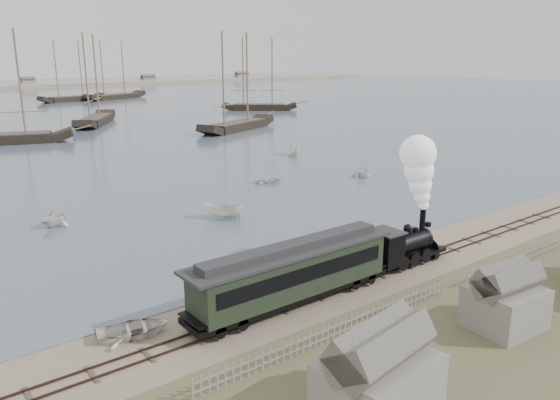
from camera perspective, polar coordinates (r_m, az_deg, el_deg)
ground at (r=40.90m, az=6.05°, el=-7.57°), size 600.00×600.00×0.00m
rail_track at (r=39.59m, az=8.08°, el=-8.37°), size 120.00×1.80×0.16m
picket_fence_west at (r=32.29m, az=6.30°, el=-14.11°), size 19.00×0.10×1.20m
picket_fence_east at (r=46.26m, az=24.06°, el=-6.13°), size 15.00×0.10×1.20m
shed_mid at (r=35.75m, az=22.22°, el=-12.18°), size 4.00×3.50×3.60m
locomotive at (r=42.63m, az=14.15°, el=-0.77°), size 7.63×2.85×9.51m
passenger_coach at (r=34.97m, az=1.33°, el=-7.45°), size 15.08×2.91×3.66m
beached_dinghy at (r=33.18m, az=-15.09°, el=-12.89°), size 3.92×4.75×0.85m
rowboat_1 at (r=55.05m, az=-22.50°, el=-1.67°), size 4.01×4.19×1.71m
rowboat_2 at (r=53.44m, az=-5.98°, el=-1.12°), size 4.17×3.71×1.58m
rowboat_3 at (r=68.05m, az=-1.22°, el=2.11°), size 3.80×4.12×0.70m
rowboat_4 at (r=71.96m, az=8.62°, el=3.04°), size 3.54×3.80×1.62m
rowboat_5 at (r=86.53m, az=1.29°, el=5.19°), size 4.14×2.46×1.50m
schooner_3 at (r=130.94m, az=-19.06°, el=11.84°), size 16.65×21.75×20.00m
schooner_4 at (r=115.13m, az=-4.54°, el=12.25°), size 22.85×13.36×20.00m
schooner_5 at (r=155.77m, az=-2.20°, el=13.02°), size 19.60×16.61×20.00m
schooner_8 at (r=197.78m, az=-21.12°, el=12.50°), size 23.26×10.05×20.00m
schooner_9 at (r=203.05m, az=-16.97°, el=12.88°), size 25.14×14.34×20.00m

